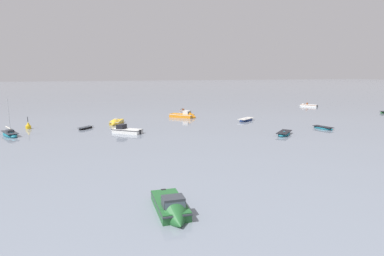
# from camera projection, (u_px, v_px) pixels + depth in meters

# --- Properties ---
(motorboat_moored_1) EXTENTS (5.86, 5.79, 2.33)m
(motorboat_moored_1) POSITION_uv_depth(u_px,v_px,m) (186.00, 116.00, 70.43)
(motorboat_moored_1) COLOR orange
(motorboat_moored_1) RESTS_ON ground
(rowboat_moored_0) EXTENTS (3.01, 3.11, 0.51)m
(rowboat_moored_0) POSITION_uv_depth(u_px,v_px,m) (86.00, 128.00, 56.33)
(rowboat_moored_0) COLOR black
(rowboat_moored_0) RESTS_ON ground
(rowboat_moored_1) EXTENTS (2.02, 4.01, 0.60)m
(rowboat_moored_1) POSITION_uv_depth(u_px,v_px,m) (323.00, 128.00, 56.28)
(rowboat_moored_1) COLOR #197084
(rowboat_moored_1) RESTS_ON ground
(rowboat_moored_2) EXTENTS (4.84, 3.98, 0.75)m
(rowboat_moored_2) POSITION_uv_depth(u_px,v_px,m) (246.00, 120.00, 65.72)
(rowboat_moored_2) COLOR navy
(rowboat_moored_2) RESTS_ON ground
(motorboat_moored_2) EXTENTS (4.34, 5.24, 1.76)m
(motorboat_moored_2) POSITION_uv_depth(u_px,v_px,m) (307.00, 106.00, 93.58)
(motorboat_moored_2) COLOR white
(motorboat_moored_2) RESTS_ON ground
(motorboat_moored_3) EXTENTS (2.06, 4.67, 1.55)m
(motorboat_moored_3) POSITION_uv_depth(u_px,v_px,m) (183.00, 112.00, 79.46)
(motorboat_moored_3) COLOR gray
(motorboat_moored_3) RESTS_ON ground
(motorboat_moored_4) EXTENTS (2.25, 5.71, 2.12)m
(motorboat_moored_4) POSITION_uv_depth(u_px,v_px,m) (173.00, 210.00, 22.19)
(motorboat_moored_4) COLOR #23602D
(motorboat_moored_4) RESTS_ON ground
(motorboat_moored_5) EXTENTS (5.44, 5.06, 2.10)m
(motorboat_moored_5) POSITION_uv_depth(u_px,v_px,m) (123.00, 131.00, 52.59)
(motorboat_moored_5) COLOR white
(motorboat_moored_5) RESTS_ON ground
(motorboat_moored_6) EXTENTS (3.43, 5.41, 1.76)m
(motorboat_moored_6) POSITION_uv_depth(u_px,v_px,m) (116.00, 123.00, 61.43)
(motorboat_moored_6) COLOR gold
(motorboat_moored_6) RESTS_ON ground
(rowboat_moored_5) EXTENTS (4.50, 4.24, 0.73)m
(rowboat_moored_5) POSITION_uv_depth(u_px,v_px,m) (284.00, 134.00, 50.94)
(rowboat_moored_5) COLOR #197084
(rowboat_moored_5) RESTS_ON ground
(sailboat_moored_2) EXTENTS (3.67, 5.67, 6.10)m
(sailboat_moored_2) POSITION_uv_depth(u_px,v_px,m) (10.00, 134.00, 50.16)
(sailboat_moored_2) COLOR #197084
(sailboat_moored_2) RESTS_ON ground
(channel_buoy) EXTENTS (0.90, 0.90, 2.30)m
(channel_buoy) POSITION_uv_depth(u_px,v_px,m) (28.00, 126.00, 56.44)
(channel_buoy) COLOR gold
(channel_buoy) RESTS_ON ground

